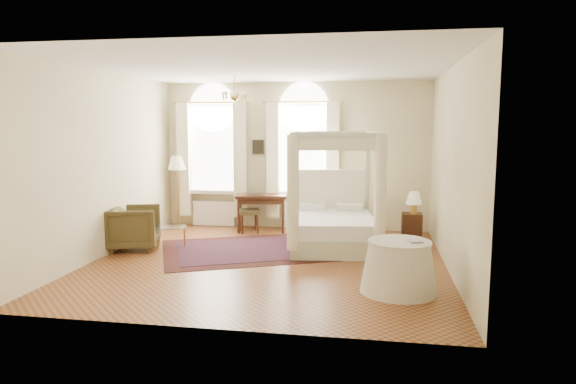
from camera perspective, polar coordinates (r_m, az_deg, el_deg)
name	(u,v)px	position (r m, az deg, el deg)	size (l,w,h in m)	color
ground	(268,262)	(8.97, -2.21, -7.73)	(6.00, 6.00, 0.00)	brown
room_walls	(268,147)	(8.67, -2.28, 5.00)	(6.00, 6.00, 6.00)	beige
window_left	(213,163)	(11.96, -8.35, 3.25)	(1.62, 0.27, 3.29)	white
window_right	(303,164)	(11.49, 1.67, 3.16)	(1.62, 0.27, 3.29)	white
chandelier	(234,96)	(10.05, -5.98, 10.59)	(0.51, 0.45, 0.50)	#B3853B
wall_pictures	(299,145)	(11.58, 1.19, 5.19)	(2.54, 0.03, 0.39)	black
canopy_bed	(333,222)	(9.88, 5.02, -3.33)	(1.94, 2.26, 2.22)	beige
nightstand	(412,227)	(10.77, 13.57, -3.81)	(0.40, 0.36, 0.57)	#3E1F10
nightstand_lamp	(414,199)	(10.59, 13.82, -0.80)	(0.31, 0.31, 0.45)	#B3853B
writing_desk	(261,200)	(11.34, -2.99, -0.88)	(1.18, 0.74, 0.82)	#3E1F10
laptop	(257,194)	(11.25, -3.46, -0.27)	(0.35, 0.23, 0.03)	black
stool	(249,213)	(11.29, -4.36, -2.37)	(0.57, 0.57, 0.51)	#463E1E
armchair	(134,228)	(10.19, -16.72, -3.81)	(0.89, 0.91, 0.83)	#43391C
coffee_table	(172,229)	(10.24, -12.82, -4.00)	(0.66, 0.56, 0.39)	silver
floor_lamp	(177,167)	(12.08, -12.22, 2.79)	(0.42, 0.42, 1.64)	#B3853B
oriental_rug	(254,249)	(9.82, -3.84, -6.37)	(4.03, 3.56, 0.01)	#3F140F
side_table	(399,267)	(7.48, 12.21, -8.12)	(1.09, 1.09, 0.74)	silver
book	(408,241)	(7.36, 13.19, -5.30)	(0.19, 0.25, 0.02)	black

